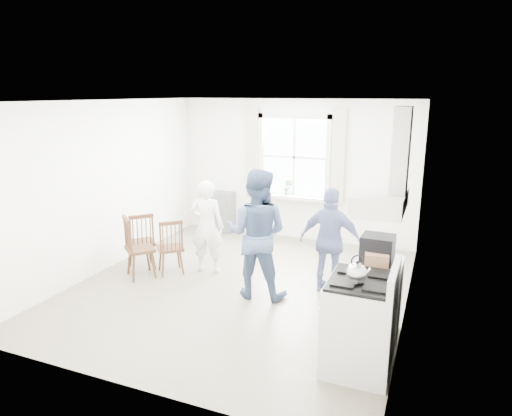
% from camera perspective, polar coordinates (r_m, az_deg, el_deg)
% --- Properties ---
extents(room_shell, '(4.62, 5.12, 2.64)m').
position_cam_1_polar(room_shell, '(6.23, -2.08, 1.22)').
color(room_shell, gray).
rests_on(room_shell, ground).
extents(window_assembly, '(1.88, 0.24, 1.70)m').
position_cam_1_polar(window_assembly, '(8.46, 4.74, 5.75)').
color(window_assembly, white).
rests_on(window_assembly, room_shell).
extents(range_hood, '(0.45, 0.76, 0.94)m').
position_cam_1_polar(range_hood, '(4.28, 16.06, 2.88)').
color(range_hood, silver).
rests_on(range_hood, room_shell).
extents(shelf_unit, '(0.40, 0.30, 0.80)m').
position_cam_1_polar(shelf_unit, '(9.08, -4.08, -0.50)').
color(shelf_unit, slate).
rests_on(shelf_unit, ground).
extents(gas_stove, '(0.68, 0.76, 1.12)m').
position_cam_1_polar(gas_stove, '(4.78, 12.90, -13.85)').
color(gas_stove, silver).
rests_on(gas_stove, ground).
extents(kettle, '(0.20, 0.20, 0.28)m').
position_cam_1_polar(kettle, '(4.46, 12.45, -7.96)').
color(kettle, silver).
rests_on(kettle, gas_stove).
extents(low_cabinet, '(0.50, 0.55, 0.90)m').
position_cam_1_polar(low_cabinet, '(5.41, 14.88, -10.91)').
color(low_cabinet, silver).
rests_on(low_cabinet, ground).
extents(stereo_stack, '(0.35, 0.32, 0.31)m').
position_cam_1_polar(stereo_stack, '(5.15, 14.95, -4.97)').
color(stereo_stack, black).
rests_on(stereo_stack, low_cabinet).
extents(cardboard_box, '(0.27, 0.21, 0.16)m').
position_cam_1_polar(cardboard_box, '(5.02, 14.83, -6.36)').
color(cardboard_box, '#A1704D').
rests_on(cardboard_box, low_cabinet).
extents(windsor_chair_a, '(0.51, 0.51, 0.87)m').
position_cam_1_polar(windsor_chair_a, '(6.98, -10.59, -4.14)').
color(windsor_chair_a, '#3F2414').
rests_on(windsor_chair_a, ground).
extents(windsor_chair_b, '(0.56, 0.56, 0.95)m').
position_cam_1_polar(windsor_chair_b, '(6.99, -15.18, -3.96)').
color(windsor_chair_b, '#3F2414').
rests_on(windsor_chair_b, ground).
extents(windsor_chair_c, '(0.54, 0.54, 0.92)m').
position_cam_1_polar(windsor_chair_c, '(7.25, -14.12, -3.39)').
color(windsor_chair_c, '#3F2414').
rests_on(windsor_chair_c, ground).
extents(person_left, '(0.61, 0.61, 1.45)m').
position_cam_1_polar(person_left, '(6.98, -6.15, -2.33)').
color(person_left, white).
rests_on(person_left, ground).
extents(person_mid, '(0.92, 0.92, 1.75)m').
position_cam_1_polar(person_mid, '(6.08, 0.11, -3.25)').
color(person_mid, '#42567B').
rests_on(person_mid, ground).
extents(person_right, '(0.88, 0.88, 1.48)m').
position_cam_1_polar(person_right, '(6.32, 9.32, -4.07)').
color(person_right, navy).
rests_on(person_right, ground).
extents(potted_plant, '(0.18, 0.18, 0.30)m').
position_cam_1_polar(potted_plant, '(8.48, 4.00, 2.61)').
color(potted_plant, '#327238').
rests_on(potted_plant, window_assembly).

